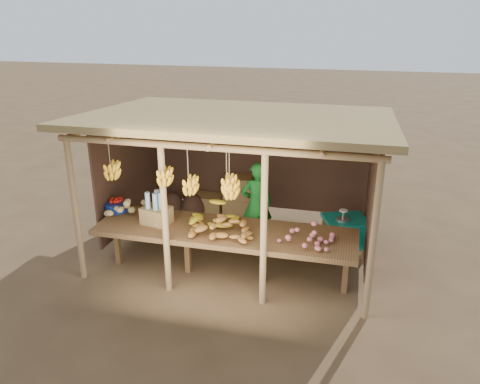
# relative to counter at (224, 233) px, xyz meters

# --- Properties ---
(ground) EXTENTS (60.00, 60.00, 0.00)m
(ground) POSITION_rel_counter_xyz_m (-0.00, 0.95, -0.74)
(ground) COLOR brown
(ground) RESTS_ON ground
(stall_structure) EXTENTS (4.70, 3.50, 2.43)m
(stall_structure) POSITION_rel_counter_xyz_m (-0.07, 0.95, 1.18)
(stall_structure) COLOR #A17F53
(stall_structure) RESTS_ON ground
(counter) EXTENTS (3.90, 1.05, 0.80)m
(counter) POSITION_rel_counter_xyz_m (0.00, 0.00, 0.00)
(counter) COLOR brown
(counter) RESTS_ON ground
(potato_heap) EXTENTS (1.13, 0.93, 0.37)m
(potato_heap) POSITION_rel_counter_xyz_m (-1.48, 0.04, 0.24)
(potato_heap) COLOR tan
(potato_heap) RESTS_ON counter
(sweet_potato_heap) EXTENTS (1.05, 0.82, 0.36)m
(sweet_potato_heap) POSITION_rel_counter_xyz_m (0.05, -0.16, 0.24)
(sweet_potato_heap) COLOR #A56B2A
(sweet_potato_heap) RESTS_ON counter
(onion_heap) EXTENTS (0.82, 0.54, 0.36)m
(onion_heap) POSITION_rel_counter_xyz_m (1.24, -0.19, 0.24)
(onion_heap) COLOR #CA6266
(onion_heap) RESTS_ON counter
(banana_pile) EXTENTS (0.77, 0.60, 0.35)m
(banana_pile) POSITION_rel_counter_xyz_m (-0.22, 0.11, 0.24)
(banana_pile) COLOR yellow
(banana_pile) RESTS_ON counter
(tomato_basin) EXTENTS (0.39, 0.39, 0.21)m
(tomato_basin) POSITION_rel_counter_xyz_m (-1.90, 0.28, 0.15)
(tomato_basin) COLOR navy
(tomato_basin) RESTS_ON counter
(bottle_box) EXTENTS (0.47, 0.41, 0.52)m
(bottle_box) POSITION_rel_counter_xyz_m (-1.07, -0.03, 0.26)
(bottle_box) COLOR #9B7845
(bottle_box) RESTS_ON counter
(vendor) EXTENTS (0.65, 0.55, 1.50)m
(vendor) POSITION_rel_counter_xyz_m (0.23, 1.21, 0.01)
(vendor) COLOR #1B7A27
(vendor) RESTS_ON ground
(tarp_crate) EXTENTS (0.87, 0.82, 0.83)m
(tarp_crate) POSITION_rel_counter_xyz_m (1.74, 1.23, -0.40)
(tarp_crate) COLOR brown
(tarp_crate) RESTS_ON ground
(carton_stack) EXTENTS (1.18, 0.48, 0.87)m
(carton_stack) POSITION_rel_counter_xyz_m (-0.54, 2.15, -0.35)
(carton_stack) COLOR #9B7845
(carton_stack) RESTS_ON ground
(burlap_sacks) EXTENTS (0.91, 0.48, 0.64)m
(burlap_sacks) POSITION_rel_counter_xyz_m (-1.41, 1.90, -0.46)
(burlap_sacks) COLOR #4C3223
(burlap_sacks) RESTS_ON ground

